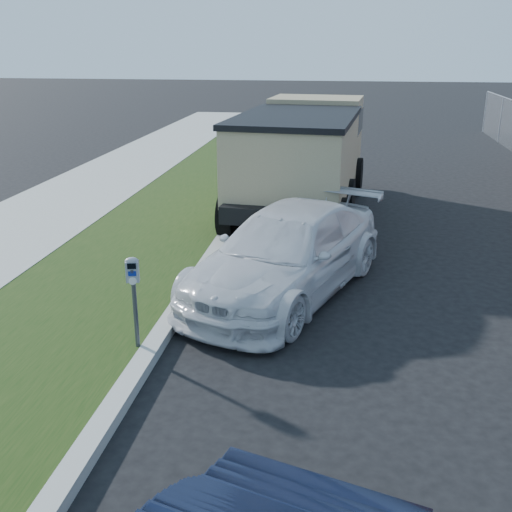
# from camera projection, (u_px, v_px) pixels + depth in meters

# --- Properties ---
(ground) EXTENTS (120.00, 120.00, 0.00)m
(ground) POSITION_uv_depth(u_px,v_px,m) (352.00, 360.00, 7.73)
(ground) COLOR black
(ground) RESTS_ON ground
(streetside) EXTENTS (6.12, 50.00, 0.15)m
(streetside) POSITION_uv_depth(u_px,v_px,m) (26.00, 276.00, 10.33)
(streetside) COLOR gray
(streetside) RESTS_ON ground
(parking_meter) EXTENTS (0.19, 0.15, 1.24)m
(parking_meter) POSITION_uv_depth(u_px,v_px,m) (133.00, 283.00, 7.51)
(parking_meter) COLOR #3F4247
(parking_meter) RESTS_ON ground
(white_wagon) EXTENTS (3.46, 5.04, 1.36)m
(white_wagon) POSITION_uv_depth(u_px,v_px,m) (289.00, 252.00, 9.67)
(white_wagon) COLOR silver
(white_wagon) RESTS_ON ground
(dump_truck) EXTENTS (3.05, 6.61, 2.51)m
(dump_truck) POSITION_uv_depth(u_px,v_px,m) (304.00, 152.00, 14.23)
(dump_truck) COLOR black
(dump_truck) RESTS_ON ground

